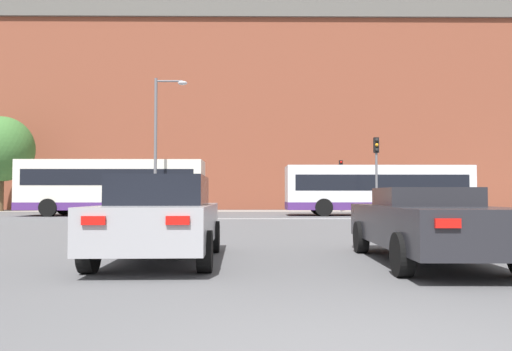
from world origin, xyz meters
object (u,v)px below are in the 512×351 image
object	(u,v)px
car_roadster_right	(428,223)
street_lamp_junction	(161,133)
car_saloon_left	(161,218)
bus_crossing_trailing	(113,186)
pedestrian_waiting	(391,198)
traffic_light_far_right	(341,177)
traffic_light_near_right	(376,164)
bus_crossing_lead	(377,189)

from	to	relation	value
car_roadster_right	street_lamp_junction	distance (m)	19.80
car_saloon_left	bus_crossing_trailing	distance (m)	21.07
car_saloon_left	pedestrian_waiting	size ratio (longest dim) A/B	2.69
car_saloon_left	car_roadster_right	distance (m)	4.67
traffic_light_far_right	traffic_light_near_right	xyz separation A→B (m)	(-0.11, -10.90, 0.26)
car_saloon_left	bus_crossing_trailing	bearing A→B (deg)	106.36
bus_crossing_lead	bus_crossing_trailing	world-z (taller)	bus_crossing_trailing
bus_crossing_trailing	pedestrian_waiting	xyz separation A→B (m)	(18.58, 8.61, -0.75)
traffic_light_far_right	street_lamp_junction	xyz separation A→B (m)	(-11.44, -10.24, 1.92)
car_roadster_right	bus_crossing_lead	xyz separation A→B (m)	(4.33, 20.61, 0.87)
car_saloon_left	bus_crossing_trailing	world-z (taller)	bus_crossing_trailing
traffic_light_far_right	traffic_light_near_right	bearing A→B (deg)	-90.60
car_roadster_right	traffic_light_far_right	xyz separation A→B (m)	(3.54, 28.00, 1.87)
bus_crossing_trailing	street_lamp_junction	world-z (taller)	street_lamp_junction
car_saloon_left	traffic_light_far_right	size ratio (longest dim) A/B	1.18
bus_crossing_trailing	street_lamp_junction	size ratio (longest dim) A/B	1.41
bus_crossing_lead	traffic_light_near_right	bearing A→B (deg)	165.61
car_roadster_right	traffic_light_far_right	distance (m)	28.29
bus_crossing_trailing	traffic_light_far_right	bearing A→B (deg)	-62.23
bus_crossing_trailing	car_roadster_right	bearing A→B (deg)	-151.35
street_lamp_junction	traffic_light_near_right	bearing A→B (deg)	-3.31
car_roadster_right	street_lamp_junction	world-z (taller)	street_lamp_junction
bus_crossing_lead	street_lamp_junction	size ratio (longest dim) A/B	1.44
bus_crossing_lead	bus_crossing_trailing	xyz separation A→B (m)	(-15.42, -0.31, 0.16)
pedestrian_waiting	traffic_light_near_right	bearing A→B (deg)	-37.66
bus_crossing_lead	car_roadster_right	bearing A→B (deg)	168.14
traffic_light_far_right	street_lamp_junction	distance (m)	15.47
bus_crossing_lead	traffic_light_far_right	bearing A→B (deg)	6.08
car_roadster_right	pedestrian_waiting	world-z (taller)	pedestrian_waiting
traffic_light_near_right	street_lamp_junction	size ratio (longest dim) A/B	0.56
traffic_light_near_right	car_saloon_left	bearing A→B (deg)	-115.65
car_roadster_right	traffic_light_far_right	world-z (taller)	traffic_light_far_right
traffic_light_far_right	traffic_light_near_right	size ratio (longest dim) A/B	0.90
bus_crossing_trailing	street_lamp_junction	bearing A→B (deg)	-128.48
pedestrian_waiting	bus_crossing_lead	bearing A→B (deg)	-39.54
car_roadster_right	bus_crossing_trailing	size ratio (longest dim) A/B	0.47
car_saloon_left	street_lamp_junction	world-z (taller)	street_lamp_junction
car_roadster_right	traffic_light_near_right	xyz separation A→B (m)	(3.43, 17.10, 2.13)
car_roadster_right	traffic_light_far_right	size ratio (longest dim) A/B	1.31
car_saloon_left	bus_crossing_lead	bearing A→B (deg)	64.76
car_saloon_left	street_lamp_junction	distance (m)	18.18
traffic_light_far_right	bus_crossing_trailing	bearing A→B (deg)	-152.23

